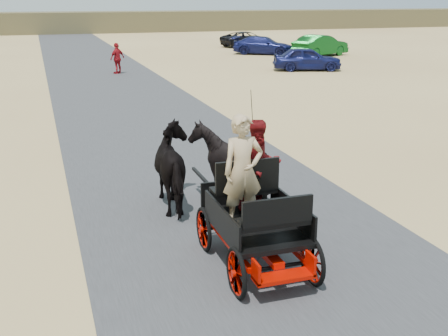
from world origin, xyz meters
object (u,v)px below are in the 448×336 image
object	(u,v)px
car_a	(307,59)
car_b	(320,46)
car_c	(263,45)
horse_left	(178,168)
carriage	(255,244)
car_d	(247,39)
horse_right	(228,163)
pedestrian	(117,58)

from	to	relation	value
car_a	car_b	size ratio (longest dim) A/B	0.86
car_c	horse_left	bearing A→B (deg)	-171.73
carriage	car_d	bearing A→B (deg)	69.61
carriage	horse_left	world-z (taller)	horse_left
horse_right	horse_left	bearing A→B (deg)	0.00
car_a	car_d	world-z (taller)	car_a
car_a	pedestrian	bearing A→B (deg)	96.28
horse_left	car_d	xyz separation A→B (m)	(14.92, 35.66, -0.20)
car_d	carriage	bearing A→B (deg)	153.18
car_d	car_a	bearing A→B (deg)	165.52
horse_left	car_d	bearing A→B (deg)	-112.71
pedestrian	car_b	distance (m)	16.17
horse_right	pedestrian	distance (m)	21.57
car_a	horse_left	bearing A→B (deg)	164.13
horse_left	pedestrian	distance (m)	21.64
horse_left	pedestrian	world-z (taller)	pedestrian
horse_left	car_a	world-z (taller)	horse_left
pedestrian	carriage	bearing A→B (deg)	51.29
pedestrian	car_c	size ratio (longest dim) A/B	0.38
horse_left	car_b	world-z (taller)	horse_left
horse_right	car_c	size ratio (longest dim) A/B	0.37
horse_right	car_a	size ratio (longest dim) A/B	0.42
carriage	horse_left	bearing A→B (deg)	100.39
horse_right	car_c	world-z (taller)	horse_right
horse_left	car_b	size ratio (longest dim) A/B	0.43
car_d	car_c	bearing A→B (deg)	163.52
horse_left	car_a	size ratio (longest dim) A/B	0.50
carriage	horse_right	size ratio (longest dim) A/B	1.41
car_d	car_b	bearing A→B (deg)	-172.60
horse_left	car_c	world-z (taller)	horse_left
car_c	horse_right	bearing A→B (deg)	-169.93
carriage	pedestrian	xyz separation A→B (m)	(1.23, 24.56, 0.50)
carriage	pedestrian	bearing A→B (deg)	87.13
car_a	car_c	distance (m)	9.70
horse_left	pedestrian	xyz separation A→B (m)	(1.78, 21.56, 0.02)
car_c	car_d	xyz separation A→B (m)	(1.16, 6.53, -0.02)
carriage	car_c	world-z (taller)	car_c
carriage	car_b	distance (m)	33.88
horse_right	car_d	size ratio (longest dim) A/B	0.37
horse_right	car_d	xyz separation A→B (m)	(13.82, 35.66, -0.20)
carriage	pedestrian	size ratio (longest dim) A/B	1.39
horse_left	car_c	bearing A→B (deg)	-115.29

